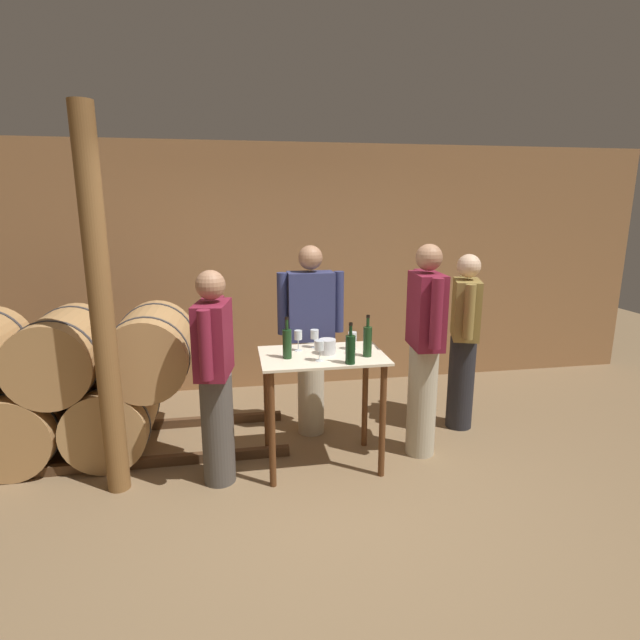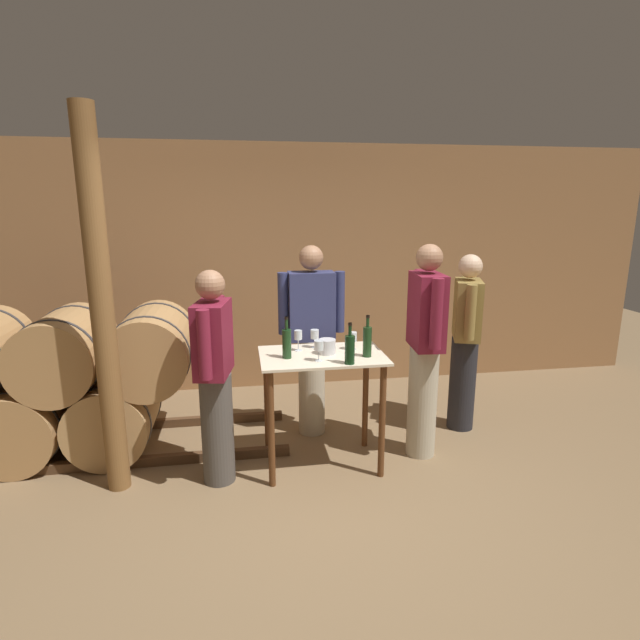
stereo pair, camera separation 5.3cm
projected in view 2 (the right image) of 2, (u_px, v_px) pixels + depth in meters
The scene contains 17 objects.
ground_plane at pixel (337, 508), 3.47m from camera, with size 14.00×14.00×0.00m, color brown.
back_wall at pixel (295, 269), 5.58m from camera, with size 8.40×0.05×2.70m.
barrel_rack at pixel (48, 386), 4.11m from camera, with size 4.25×0.89×1.23m.
tasting_table at pixel (322, 380), 3.90m from camera, with size 0.96×0.63×0.93m.
wooden_post at pixel (102, 310), 3.43m from camera, with size 0.16×0.16×2.70m.
wine_bottle_far_left at pixel (287, 342), 3.73m from camera, with size 0.07×0.07×0.32m.
wine_bottle_left at pixel (350, 349), 3.60m from camera, with size 0.07×0.07×0.31m.
wine_bottle_center at pixel (367, 341), 3.77m from camera, with size 0.07×0.07×0.32m.
wine_glass_near_left at pixel (298, 336), 3.92m from camera, with size 0.06×0.06×0.17m.
wine_glass_near_center at pixel (319, 346), 3.66m from camera, with size 0.07×0.07×0.16m.
wine_glass_near_right at pixel (315, 335), 4.00m from camera, with size 0.07×0.07×0.15m.
wine_glass_far_side at pixel (353, 337), 3.95m from camera, with size 0.07×0.07×0.14m.
ice_bucket at pixel (327, 347), 3.85m from camera, with size 0.13×0.13×0.11m.
person_host at pixel (465, 339), 4.54m from camera, with size 0.34×0.56×1.63m.
person_visitor_with_scarf at pixel (312, 337), 4.43m from camera, with size 0.59×0.24×1.72m.
person_visitor_bearded at pixel (425, 347), 4.02m from camera, with size 0.25×0.59×1.76m.
person_visitor_near_door at pixel (215, 374), 3.63m from camera, with size 0.29×0.58×1.62m.
Camera 2 is at (-0.61, -3.02, 2.07)m, focal length 28.00 mm.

